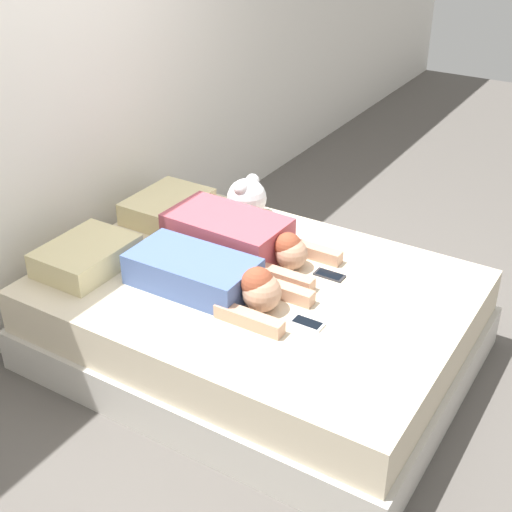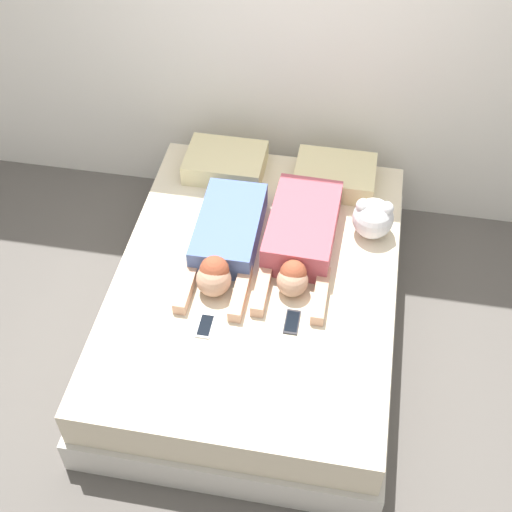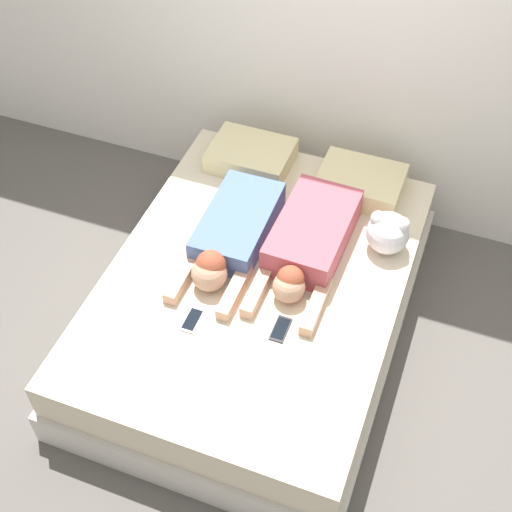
% 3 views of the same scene
% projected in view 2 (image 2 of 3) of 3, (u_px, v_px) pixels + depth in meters
% --- Properties ---
extents(ground_plane, '(12.00, 12.00, 0.00)m').
position_uv_depth(ground_plane, '(256.00, 326.00, 4.31)').
color(ground_plane, '#5B5651').
extents(wall_back, '(12.00, 0.06, 2.60)m').
position_uv_depth(wall_back, '(293.00, 27.00, 4.19)').
color(wall_back, white).
rests_on(wall_back, ground_plane).
extents(bed, '(1.61, 2.17, 0.48)m').
position_uv_depth(bed, '(256.00, 302.00, 4.14)').
color(bed, beige).
rests_on(bed, ground_plane).
extents(pillow_head_left, '(0.49, 0.37, 0.13)m').
position_uv_depth(pillow_head_left, '(226.00, 163.00, 4.52)').
color(pillow_head_left, beige).
rests_on(pillow_head_left, bed).
extents(pillow_head_right, '(0.49, 0.37, 0.13)m').
position_uv_depth(pillow_head_right, '(335.00, 175.00, 4.44)').
color(pillow_head_right, beige).
rests_on(pillow_head_right, bed).
extents(person_left, '(0.37, 0.93, 0.22)m').
position_uv_depth(person_left, '(225.00, 242.00, 4.02)').
color(person_left, '#4C66A5').
rests_on(person_left, bed).
extents(person_right, '(0.39, 0.95, 0.20)m').
position_uv_depth(person_right, '(301.00, 237.00, 4.03)').
color(person_right, '#B24C59').
rests_on(person_right, bed).
extents(cell_phone_left, '(0.08, 0.16, 0.01)m').
position_uv_depth(cell_phone_left, '(205.00, 326.00, 3.71)').
color(cell_phone_left, silver).
rests_on(cell_phone_left, bed).
extents(cell_phone_right, '(0.08, 0.16, 0.01)m').
position_uv_depth(cell_phone_right, '(292.00, 322.00, 3.73)').
color(cell_phone_right, '#2D2D33').
rests_on(cell_phone_right, bed).
extents(plush_toy, '(0.24, 0.24, 0.25)m').
position_uv_depth(plush_toy, '(373.00, 218.00, 4.09)').
color(plush_toy, white).
rests_on(plush_toy, bed).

